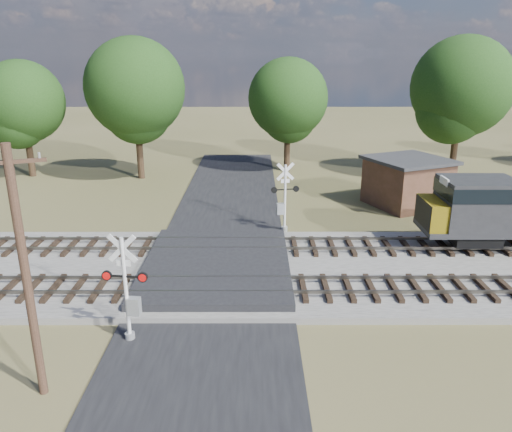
{
  "coord_description": "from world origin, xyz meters",
  "views": [
    {
      "loc": [
        1.89,
        -21.88,
        10.22
      ],
      "look_at": [
        1.92,
        2.0,
        2.42
      ],
      "focal_mm": 35.0,
      "sensor_mm": 36.0,
      "label": 1
    }
  ],
  "objects_px": {
    "equipment_shed": "(407,182)",
    "utility_pole": "(25,271)",
    "crossing_signal_far": "(283,203)",
    "crossing_signal_near": "(129,298)"
  },
  "relations": [
    {
      "from": "utility_pole",
      "to": "equipment_shed",
      "type": "bearing_deg",
      "value": 26.35
    },
    {
      "from": "crossing_signal_near",
      "to": "utility_pole",
      "type": "bearing_deg",
      "value": -118.31
    },
    {
      "from": "equipment_shed",
      "to": "utility_pole",
      "type": "bearing_deg",
      "value": -153.98
    },
    {
      "from": "crossing_signal_far",
      "to": "utility_pole",
      "type": "height_order",
      "value": "utility_pole"
    },
    {
      "from": "crossing_signal_far",
      "to": "crossing_signal_near",
      "type": "bearing_deg",
      "value": 51.37
    },
    {
      "from": "crossing_signal_near",
      "to": "utility_pole",
      "type": "relative_size",
      "value": 0.53
    },
    {
      "from": "crossing_signal_near",
      "to": "equipment_shed",
      "type": "bearing_deg",
      "value": 55.44
    },
    {
      "from": "utility_pole",
      "to": "equipment_shed",
      "type": "xyz_separation_m",
      "value": [
        17.29,
        20.48,
        -2.51
      ]
    },
    {
      "from": "utility_pole",
      "to": "equipment_shed",
      "type": "distance_m",
      "value": 26.92
    },
    {
      "from": "crossing_signal_near",
      "to": "equipment_shed",
      "type": "xyz_separation_m",
      "value": [
        15.2,
        17.46,
        -0.06
      ]
    }
  ]
}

